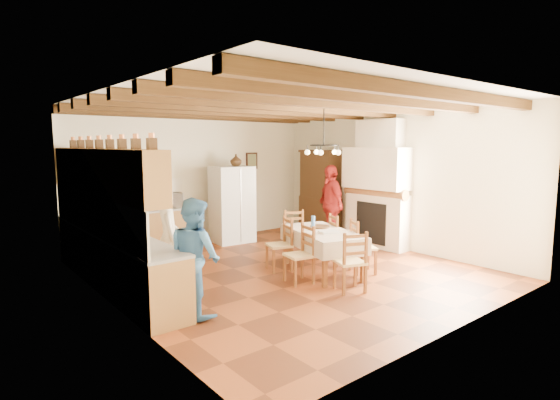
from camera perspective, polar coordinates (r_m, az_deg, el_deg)
The scene contains 31 objects.
floor at distance 7.98m, azimuth 0.81°, elevation -9.28°, with size 6.00×6.50×0.02m, color #4B220F.
ceiling at distance 7.69m, azimuth 0.85°, elevation 12.84°, with size 6.00×6.50×0.02m, color beige.
wall_back at distance 10.39m, azimuth -10.80°, elevation 2.93°, with size 6.00×0.02×3.00m, color #EBE6C2.
wall_front at distance 5.61m, azimuth 22.73°, elevation -1.12°, with size 6.00×0.02×3.00m, color #EBE6C2.
wall_left at distance 6.21m, azimuth -20.98°, elevation -0.27°, with size 0.02×6.50×3.00m, color #EBE6C2.
wall_right at distance 9.88m, azimuth 14.35°, elevation 2.61°, with size 0.02×6.50×3.00m, color #EBE6C2.
ceiling_beams at distance 7.68m, azimuth 0.85°, elevation 12.10°, with size 6.00×6.30×0.16m, color #331E0C, non-canonical shape.
lower_cabinets_left at distance 7.49m, azimuth -20.88°, elevation -7.39°, with size 0.60×4.30×0.86m, color brown.
lower_cabinets_back at distance 9.61m, azimuth -17.93°, elevation -4.09°, with size 2.30×0.60×0.86m, color brown.
countertop_left at distance 7.39m, azimuth -21.03°, elevation -4.01°, with size 0.62×4.30×0.04m, color slate.
countertop_back at distance 9.54m, azimuth -18.04°, elevation -1.43°, with size 2.34×0.62×0.04m, color slate.
backsplash_left at distance 7.26m, azimuth -23.29°, elevation -1.75°, with size 0.03×4.30×0.60m, color white.
backsplash_back at distance 9.76m, azimuth -18.71°, elevation 0.63°, with size 2.30×0.03×0.60m, color white.
upper_cabinets at distance 7.24m, azimuth -22.32°, elevation 3.45°, with size 0.35×4.20×0.70m, color brown.
fireplace at distance 9.78m, azimuth 12.38°, elevation 2.04°, with size 0.56×1.60×2.80m, color beige, non-canonical shape.
wall_picture at distance 11.16m, azimuth -3.72°, elevation 5.13°, with size 0.34×0.03×0.42m, color black.
refrigerator at distance 10.19m, azimuth -6.29°, elevation -0.57°, with size 0.88×0.73×1.76m, color silver.
hutch at distance 11.02m, azimuth 5.26°, elevation 0.99°, with size 0.49×1.17×2.13m, color #35210F, non-canonical shape.
dining_table at distance 7.76m, azimuth 5.56°, elevation -4.60°, with size 1.34×1.90×0.75m.
chandelier at distance 7.60m, azimuth 5.71°, elevation 7.13°, with size 0.47×0.47×0.03m, color black.
chair_left_near at distance 7.20m, azimuth 2.49°, elevation -7.08°, with size 0.42×0.40×0.96m, color brown, non-canonical shape.
chair_left_far at distance 7.89m, azimuth -0.11°, elevation -5.79°, with size 0.42×0.40×0.96m, color brown, non-canonical shape.
chair_right_near at distance 7.87m, azimuth 10.79°, elevation -5.95°, with size 0.42×0.40×0.96m, color brown, non-canonical shape.
chair_right_far at distance 8.37m, azimuth 8.06°, elevation -5.11°, with size 0.42×0.40×0.96m, color brown, non-canonical shape.
chair_end_near at distance 6.88m, azimuth 9.14°, elevation -7.85°, with size 0.42×0.40×0.96m, color brown, non-canonical shape.
chair_end_far at distance 8.70m, azimuth 2.11°, elevation -4.57°, with size 0.42×0.40×0.96m, color brown, non-canonical shape.
person_man at distance 7.28m, azimuth -14.36°, elevation -4.69°, with size 0.57×0.37×1.57m, color silver.
person_woman_blue at distance 5.93m, azimuth -11.04°, elevation -7.27°, with size 0.77×0.60×1.58m, color #35679D.
person_woman_red at distance 10.02m, azimuth 6.62°, elevation -0.58°, with size 1.06×0.44×1.81m, color red.
microwave at distance 9.78m, azimuth -14.30°, elevation -0.04°, with size 0.57×0.38×0.31m, color silver.
fridge_vase at distance 10.17m, azimuth -5.77°, elevation 5.20°, with size 0.27×0.27×0.28m, color #35210F.
Camera 1 is at (-4.91, -5.87, 2.26)m, focal length 28.00 mm.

